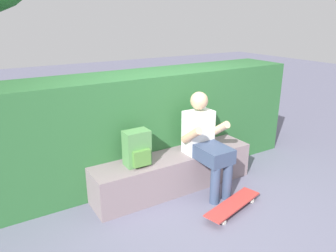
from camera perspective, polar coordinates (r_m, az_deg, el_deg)
name	(u,v)px	position (r m, az deg, el deg)	size (l,w,h in m)	color
ground_plane	(195,205)	(3.78, 4.78, -13.58)	(24.00, 24.00, 0.00)	slate
bench_main	(174,172)	(3.99, 1.04, -8.01)	(2.04, 0.46, 0.44)	gray
person_skater	(205,140)	(3.82, 6.59, -2.49)	(0.49, 0.62, 1.19)	white
skateboard_near_person	(233,205)	(3.70, 11.34, -13.37)	(0.82, 0.40, 0.09)	#BC3833
backpack_on_bench	(137,149)	(3.60, -5.43, -3.98)	(0.28, 0.23, 0.40)	#51894C
hedge_row	(125,128)	(4.14, -7.55, -0.36)	(4.85, 0.74, 1.35)	#2B6232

